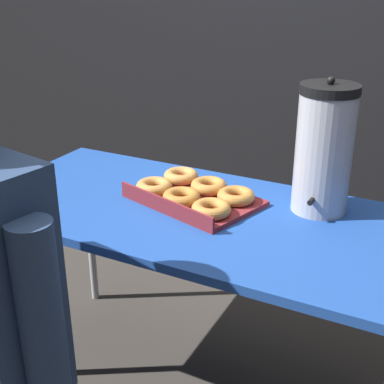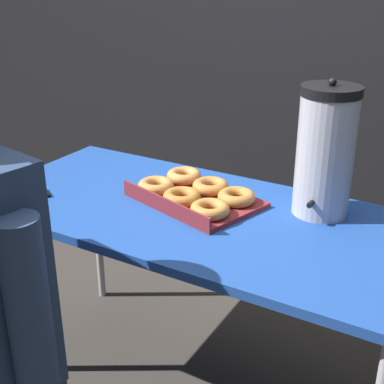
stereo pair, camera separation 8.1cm
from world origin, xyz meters
TOP-DOWN VIEW (x-y plane):
  - folding_table at (0.00, 0.00)m, footprint 1.42×0.67m
  - donut_box at (-0.03, 0.06)m, footprint 0.47×0.38m
  - coffee_urn at (0.35, 0.18)m, footprint 0.18×0.20m
  - cell_phone at (-0.54, -0.20)m, footprint 0.14×0.17m

SIDE VIEW (x-z plane):
  - folding_table at x=0.00m, z-range 0.31..1.03m
  - cell_phone at x=-0.54m, z-range 0.72..0.73m
  - donut_box at x=-0.03m, z-range 0.71..0.77m
  - coffee_urn at x=0.35m, z-range 0.71..1.13m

